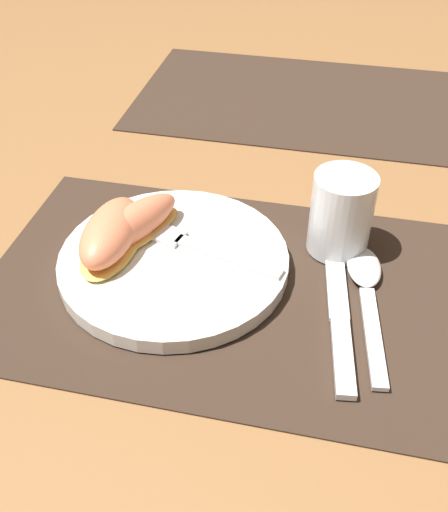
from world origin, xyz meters
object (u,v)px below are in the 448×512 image
(plate, at_px, (174,261))
(fork, at_px, (188,242))
(citrus_wedge_1, at_px, (111,234))
(juice_glass, at_px, (341,218))
(knife, at_px, (339,308))
(citrus_wedge_0, at_px, (132,226))
(spoon, at_px, (366,284))

(plate, distance_m, fork, 0.02)
(fork, height_order, citrus_wedge_1, citrus_wedge_1)
(juice_glass, relative_size, knife, 0.40)
(citrus_wedge_0, height_order, citrus_wedge_1, citrus_wedge_1)
(plate, bearing_deg, knife, -8.67)
(plate, distance_m, spoon, 0.19)
(juice_glass, bearing_deg, knife, -84.51)
(spoon, relative_size, citrus_wedge_1, 1.60)
(plate, distance_m, citrus_wedge_1, 0.07)
(fork, bearing_deg, juice_glass, 18.04)
(plate, bearing_deg, spoon, 3.51)
(knife, bearing_deg, spoon, 57.34)
(juice_glass, height_order, spoon, juice_glass)
(knife, distance_m, citrus_wedge_0, 0.22)
(knife, height_order, citrus_wedge_0, citrus_wedge_0)
(plate, distance_m, juice_glass, 0.17)
(fork, bearing_deg, spoon, -2.58)
(juice_glass, distance_m, knife, 0.10)
(citrus_wedge_0, bearing_deg, knife, -11.25)
(plate, height_order, citrus_wedge_1, citrus_wedge_1)
(spoon, xyz_separation_m, fork, (-0.18, 0.01, 0.01))
(juice_glass, height_order, knife, juice_glass)
(fork, xyz_separation_m, citrus_wedge_1, (-0.07, -0.02, 0.01))
(plate, relative_size, spoon, 1.27)
(citrus_wedge_0, distance_m, citrus_wedge_1, 0.03)
(fork, relative_size, citrus_wedge_1, 1.65)
(knife, xyz_separation_m, spoon, (0.02, 0.04, 0.00))
(juice_glass, xyz_separation_m, knife, (0.01, -0.09, -0.04))
(spoon, distance_m, citrus_wedge_1, 0.26)
(plate, bearing_deg, fork, 64.57)
(citrus_wedge_0, bearing_deg, citrus_wedge_1, -128.69)
(plate, relative_size, fork, 1.24)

